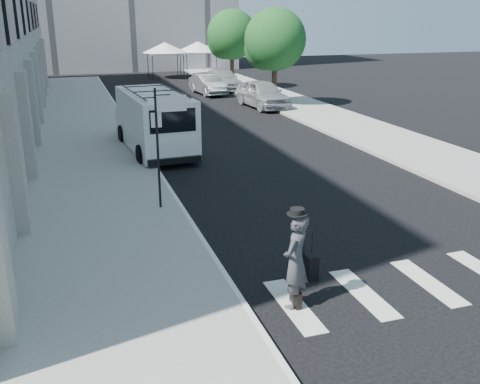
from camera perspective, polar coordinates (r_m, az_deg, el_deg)
ground at (r=13.88m, az=4.58°, el=-5.35°), size 120.00×120.00×0.00m
sidewalk_left at (r=28.25m, az=-16.30°, el=6.44°), size 4.50×48.00×0.15m
sidewalk_right at (r=35.07m, az=5.79°, el=9.29°), size 4.00×56.00×0.15m
sign_pole at (r=15.40m, az=-8.03°, el=7.29°), size 1.03×0.07×3.50m
tree_near at (r=34.24m, az=3.50°, el=15.69°), size 3.80×3.83×6.03m
tree_far at (r=42.74m, az=-1.07°, el=16.26°), size 3.80×3.83×6.03m
tent_left at (r=50.58m, az=-8.03°, el=14.99°), size 4.00×4.00×3.20m
tent_right at (r=51.73m, az=-4.52°, el=15.18°), size 4.00×4.00×3.20m
businessman at (r=10.61m, az=5.94°, el=-7.36°), size 0.84×0.83×1.96m
briefcase at (r=11.00m, az=5.96°, el=-11.15°), size 0.15×0.45×0.34m
suitcase at (r=12.05m, az=7.54°, el=-7.83°), size 0.24×0.38×1.06m
cargo_van at (r=23.14m, az=-9.20°, el=7.49°), size 2.71×6.79×2.49m
parked_car_a at (r=34.01m, az=2.46°, el=10.41°), size 2.39×5.16×1.71m
parked_car_b at (r=39.83m, az=-3.44°, el=11.38°), size 1.98×4.51×1.44m
parked_car_c at (r=42.57m, az=-1.87°, el=11.91°), size 2.40×5.38×1.53m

